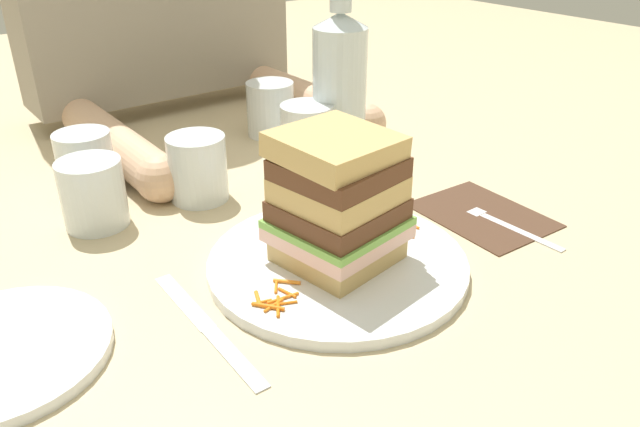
% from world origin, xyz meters
% --- Properties ---
extents(ground_plane, '(3.00, 3.00, 0.00)m').
position_xyz_m(ground_plane, '(0.00, 0.00, 0.00)').
color(ground_plane, '#C6B289').
extents(main_plate, '(0.27, 0.27, 0.01)m').
position_xyz_m(main_plate, '(-0.01, 0.01, 0.01)').
color(main_plate, white).
rests_on(main_plate, ground_plane).
extents(sandwich, '(0.13, 0.13, 0.14)m').
position_xyz_m(sandwich, '(-0.01, 0.01, 0.08)').
color(sandwich, tan).
rests_on(sandwich, main_plate).
extents(carrot_shred_0, '(0.02, 0.03, 0.00)m').
position_xyz_m(carrot_shred_0, '(-0.11, -0.03, 0.01)').
color(carrot_shred_0, orange).
rests_on(carrot_shred_0, main_plate).
extents(carrot_shred_1, '(0.03, 0.01, 0.00)m').
position_xyz_m(carrot_shred_1, '(-0.11, -0.03, 0.01)').
color(carrot_shred_1, orange).
rests_on(carrot_shred_1, main_plate).
extents(carrot_shred_2, '(0.01, 0.02, 0.00)m').
position_xyz_m(carrot_shred_2, '(-0.09, 0.00, 0.01)').
color(carrot_shred_2, orange).
rests_on(carrot_shred_2, main_plate).
extents(carrot_shred_3, '(0.03, 0.01, 0.00)m').
position_xyz_m(carrot_shred_3, '(-0.10, -0.02, 0.01)').
color(carrot_shred_3, orange).
rests_on(carrot_shred_3, main_plate).
extents(carrot_shred_4, '(0.01, 0.02, 0.00)m').
position_xyz_m(carrot_shred_4, '(-0.12, -0.01, 0.01)').
color(carrot_shred_4, orange).
rests_on(carrot_shred_4, main_plate).
extents(carrot_shred_5, '(0.02, 0.02, 0.00)m').
position_xyz_m(carrot_shred_5, '(-0.08, 0.00, 0.01)').
color(carrot_shred_5, orange).
rests_on(carrot_shred_5, main_plate).
extents(carrot_shred_6, '(0.02, 0.03, 0.00)m').
position_xyz_m(carrot_shred_6, '(-0.12, -0.02, 0.01)').
color(carrot_shred_6, orange).
rests_on(carrot_shred_6, main_plate).
extents(carrot_shred_7, '(0.02, 0.01, 0.00)m').
position_xyz_m(carrot_shred_7, '(-0.12, -0.01, 0.01)').
color(carrot_shred_7, orange).
rests_on(carrot_shred_7, main_plate).
extents(carrot_shred_8, '(0.02, 0.01, 0.00)m').
position_xyz_m(carrot_shred_8, '(-0.11, -0.02, 0.01)').
color(carrot_shred_8, orange).
rests_on(carrot_shred_8, main_plate).
extents(carrot_shred_9, '(0.01, 0.02, 0.00)m').
position_xyz_m(carrot_shred_9, '(-0.09, -0.02, 0.01)').
color(carrot_shred_9, orange).
rests_on(carrot_shred_9, main_plate).
extents(carrot_shred_10, '(0.03, 0.01, 0.00)m').
position_xyz_m(carrot_shred_10, '(0.08, 0.04, 0.01)').
color(carrot_shred_10, orange).
rests_on(carrot_shred_10, main_plate).
extents(carrot_shred_11, '(0.01, 0.03, 0.00)m').
position_xyz_m(carrot_shred_11, '(0.08, -0.00, 0.01)').
color(carrot_shred_11, orange).
rests_on(carrot_shred_11, main_plate).
extents(carrot_shred_12, '(0.01, 0.02, 0.00)m').
position_xyz_m(carrot_shred_12, '(0.07, 0.00, 0.01)').
color(carrot_shred_12, orange).
rests_on(carrot_shred_12, main_plate).
extents(carrot_shred_13, '(0.01, 0.03, 0.00)m').
position_xyz_m(carrot_shred_13, '(0.09, 0.01, 0.01)').
color(carrot_shred_13, orange).
rests_on(carrot_shred_13, main_plate).
extents(carrot_shred_14, '(0.01, 0.03, 0.00)m').
position_xyz_m(carrot_shred_14, '(0.08, 0.02, 0.01)').
color(carrot_shred_14, orange).
rests_on(carrot_shred_14, main_plate).
extents(napkin_dark, '(0.13, 0.16, 0.00)m').
position_xyz_m(napkin_dark, '(0.20, -0.01, 0.00)').
color(napkin_dark, '#4C3323').
rests_on(napkin_dark, ground_plane).
extents(fork, '(0.02, 0.17, 0.00)m').
position_xyz_m(fork, '(0.20, -0.03, 0.00)').
color(fork, silver).
rests_on(fork, napkin_dark).
extents(knife, '(0.02, 0.20, 0.00)m').
position_xyz_m(knife, '(-0.17, -0.01, 0.00)').
color(knife, silver).
rests_on(knife, ground_plane).
extents(juice_glass, '(0.08, 0.08, 0.09)m').
position_xyz_m(juice_glass, '(0.13, 0.25, 0.04)').
color(juice_glass, white).
rests_on(juice_glass, ground_plane).
extents(water_bottle, '(0.08, 0.08, 0.24)m').
position_xyz_m(water_bottle, '(0.18, 0.25, 0.11)').
color(water_bottle, silver).
rests_on(water_bottle, ground_plane).
extents(empty_tumbler_0, '(0.07, 0.07, 0.08)m').
position_xyz_m(empty_tumbler_0, '(-0.05, 0.24, 0.04)').
color(empty_tumbler_0, silver).
rests_on(empty_tumbler_0, ground_plane).
extents(empty_tumbler_1, '(0.07, 0.07, 0.08)m').
position_xyz_m(empty_tumbler_1, '(-0.16, 0.34, 0.04)').
color(empty_tumbler_1, silver).
rests_on(empty_tumbler_1, ground_plane).
extents(empty_tumbler_2, '(0.07, 0.07, 0.08)m').
position_xyz_m(empty_tumbler_2, '(-0.18, 0.25, 0.04)').
color(empty_tumbler_2, silver).
rests_on(empty_tumbler_2, ground_plane).
extents(empty_tumbler_3, '(0.08, 0.08, 0.09)m').
position_xyz_m(empty_tumbler_3, '(0.15, 0.39, 0.04)').
color(empty_tumbler_3, silver).
rests_on(empty_tumbler_3, ground_plane).
extents(side_plate, '(0.18, 0.18, 0.01)m').
position_xyz_m(side_plate, '(-0.33, 0.07, 0.01)').
color(side_plate, white).
rests_on(side_plate, ground_plane).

